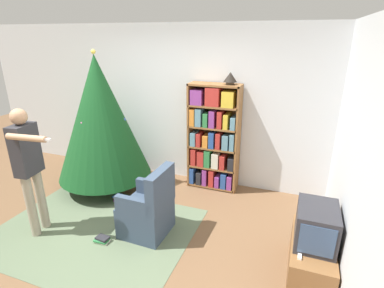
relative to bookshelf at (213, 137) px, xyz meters
The scene contains 14 objects.
ground_plane 2.03m from the bookshelf, 109.56° to the right, with size 14.00×14.00×0.00m, color brown.
wall_back 0.79m from the bookshelf, 158.96° to the left, with size 8.00×0.10×2.60m.
wall_right 2.55m from the bookshelf, 43.40° to the right, with size 0.10×8.00×2.60m.
area_rug 2.22m from the bookshelf, 122.22° to the right, with size 2.51×1.94×0.01m.
bookshelf is the anchor object (origin of this frame).
tv_stand 2.29m from the bookshelf, 45.19° to the right, with size 0.43×0.91×0.42m.
television 2.21m from the bookshelf, 45.24° to the right, with size 0.39×0.53×0.40m.
game_remote 2.35m from the bookshelf, 52.20° to the right, with size 0.04×0.12×0.02m.
christmas_tree 1.81m from the bookshelf, 160.19° to the right, with size 1.48×1.48×2.22m.
armchair 1.65m from the bookshelf, 104.63° to the right, with size 0.58×0.57×0.92m.
standing_person 2.62m from the bookshelf, 131.60° to the right, with size 0.67×0.47×1.63m.
table_lamp 0.98m from the bookshelf, ahead, with size 0.20×0.20×0.18m.
book_pile_near_tree 1.74m from the bookshelf, 140.47° to the right, with size 0.23×0.19×0.09m.
book_pile_by_chair 2.23m from the bookshelf, 114.39° to the right, with size 0.19×0.13×0.07m.
Camera 1 is at (1.87, -2.64, 2.42)m, focal length 28.00 mm.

